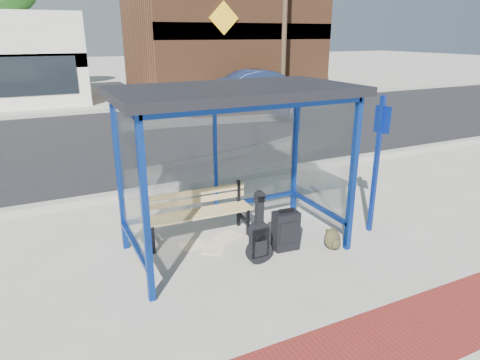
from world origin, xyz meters
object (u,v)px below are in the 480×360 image
parked_car (265,86)px  fire_hydrant (310,86)px  backpack (333,240)px  suitcase (286,231)px  bench (197,210)px  guitar_bag (259,239)px

parked_car → fire_hydrant: 3.82m
backpack → fire_hydrant: (9.89, 14.77, 0.27)m
suitcase → parked_car: parked_car is taller
bench → backpack: 2.14m
suitcase → parked_car: bearing=67.8°
fire_hydrant → suitcase: bearing=-126.1°
suitcase → parked_car: 14.86m
suitcase → backpack: 0.73m
suitcase → backpack: (0.64, -0.31, -0.15)m
bench → fire_hydrant: (11.57, 13.50, -0.04)m
parked_car → backpack: bearing=157.2°
suitcase → fire_hydrant: fire_hydrant is taller
backpack → fire_hydrant: size_ratio=0.41×
bench → parked_car: parked_car is taller
guitar_bag → parked_car: size_ratio=0.22×
guitar_bag → parked_car: parked_car is taller
backpack → suitcase: bearing=155.9°
parked_car → fire_hydrant: bearing=-66.7°
fire_hydrant → parked_car: bearing=-159.2°
guitar_bag → fire_hydrant: (11.09, 14.64, 0.05)m
backpack → parked_car: 14.85m
guitar_bag → backpack: bearing=-7.3°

